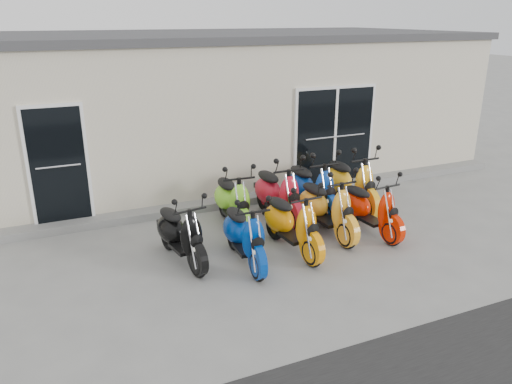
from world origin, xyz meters
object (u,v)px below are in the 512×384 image
scooter_back_yellow (351,176)px  scooter_front_orange_b (327,200)px  scooter_front_blue (244,227)px  scooter_back_green (232,194)px  scooter_back_red (278,186)px  scooter_front_red (371,201)px  scooter_front_black (180,226)px  scooter_back_blue (312,181)px  scooter_front_orange_a (292,215)px

scooter_back_yellow → scooter_front_orange_b: bearing=-140.1°
scooter_front_blue → scooter_back_green: (0.35, 1.41, 0.04)m
scooter_back_green → scooter_back_red: bearing=1.0°
scooter_front_red → scooter_back_yellow: (0.36, 1.17, 0.09)m
scooter_front_red → scooter_front_orange_b: bearing=155.7°
scooter_front_black → scooter_front_blue: (0.90, -0.45, 0.00)m
scooter_front_blue → scooter_back_yellow: size_ratio=0.88×
scooter_back_blue → scooter_back_red: bearing=177.6°
scooter_front_black → scooter_front_orange_a: size_ratio=0.96×
scooter_front_orange_a → scooter_back_blue: bearing=44.6°
scooter_front_blue → scooter_back_red: (1.25, 1.37, 0.07)m
scooter_front_black → scooter_front_orange_a: scooter_front_orange_a is taller
scooter_front_orange_b → scooter_front_black: bearing=176.7°
scooter_front_black → scooter_front_orange_b: (2.66, -0.01, 0.05)m
scooter_front_blue → scooter_front_orange_a: bearing=7.8°
scooter_front_red → scooter_back_blue: (-0.54, 1.17, 0.09)m
scooter_front_black → scooter_back_red: scooter_back_red is taller
scooter_front_black → scooter_back_yellow: 3.88m
scooter_front_orange_a → scooter_back_yellow: (1.99, 1.27, 0.06)m
scooter_back_yellow → scooter_front_red: bearing=-106.3°
scooter_back_blue → scooter_front_black: bearing=-163.4°
scooter_back_green → scooter_front_black: bearing=-138.7°
scooter_front_black → scooter_back_green: (1.25, 0.96, 0.04)m
scooter_back_red → scooter_front_black: bearing=-157.8°
scooter_front_black → scooter_back_yellow: scooter_back_yellow is taller
scooter_front_black → scooter_back_green: scooter_back_green is taller
scooter_back_red → scooter_back_blue: bearing=-2.6°
scooter_front_orange_a → scooter_back_red: (0.37, 1.29, 0.05)m
scooter_front_blue → scooter_back_blue: 2.39m
scooter_front_blue → scooter_back_red: size_ratio=0.90×
scooter_front_blue → scooter_back_green: 1.46m
scooter_front_orange_a → scooter_back_green: size_ratio=0.98×
scooter_front_black → scooter_front_orange_b: scooter_front_orange_b is taller
scooter_front_blue → scooter_front_red: 2.52m
scooter_front_orange_b → scooter_front_blue: bearing=-169.2°
scooter_front_orange_b → scooter_back_blue: scooter_back_blue is taller
scooter_front_orange_b → scooter_back_yellow: (1.11, 0.91, 0.04)m
scooter_front_black → scooter_back_yellow: bearing=4.4°
scooter_front_black → scooter_front_red: size_ratio=1.01×
scooter_front_red → scooter_back_red: scooter_back_red is taller
scooter_front_blue → scooter_front_orange_b: 1.82m
scooter_back_blue → scooter_back_yellow: size_ratio=1.00×
scooter_front_black → scooter_front_orange_b: bearing=-9.2°
scooter_back_green → scooter_back_yellow: bearing=2.3°
scooter_front_orange_a → scooter_front_orange_b: 0.95m
scooter_front_blue → scooter_front_orange_b: (1.76, 0.44, 0.04)m
scooter_front_black → scooter_back_yellow: size_ratio=0.88×
scooter_front_black → scooter_front_red: 3.43m
scooter_back_green → scooter_back_red: scooter_back_red is taller
scooter_back_green → scooter_back_yellow: 2.52m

